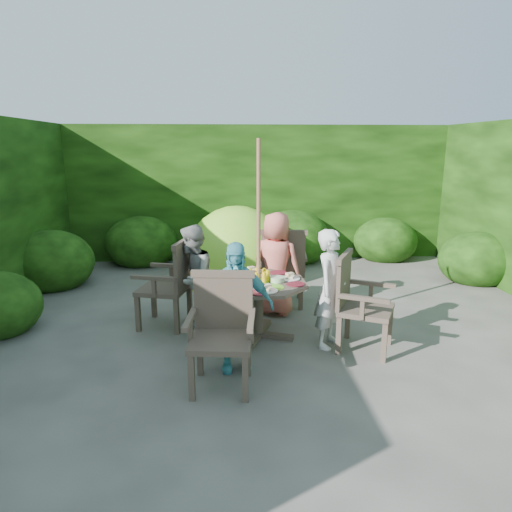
{
  "coord_description": "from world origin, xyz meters",
  "views": [
    {
      "loc": [
        -0.66,
        -4.99,
        2.12
      ],
      "look_at": [
        -0.3,
        0.25,
        0.85
      ],
      "focal_mm": 32.0,
      "sensor_mm": 36.0,
      "label": 1
    }
  ],
  "objects": [
    {
      "name": "child_right",
      "position": [
        0.45,
        -0.43,
        0.64
      ],
      "size": [
        0.51,
        0.56,
        1.28
      ],
      "primitive_type": "imported",
      "rotation": [
        0.0,
        0.0,
        0.99
      ],
      "color": "silver",
      "rests_on": "ground"
    },
    {
      "name": "ground",
      "position": [
        0.0,
        0.0,
        0.0
      ],
      "size": [
        60.0,
        60.0,
        0.0
      ],
      "primitive_type": "plane",
      "color": "#484541",
      "rests_on": "ground"
    },
    {
      "name": "child_front",
      "position": [
        -0.58,
        -0.9,
        0.63
      ],
      "size": [
        0.75,
        0.32,
        1.27
      ],
      "primitive_type": "imported",
      "rotation": [
        0.0,
        0.0,
        -0.02
      ],
      "color": "#50ADBC",
      "rests_on": "ground"
    },
    {
      "name": "child_back",
      "position": [
        -0.01,
        0.6,
        0.66
      ],
      "size": [
        0.77,
        0.68,
        1.32
      ],
      "primitive_type": "imported",
      "rotation": [
        0.0,
        0.0,
        2.65
      ],
      "color": "#DD685B",
      "rests_on": "ground"
    },
    {
      "name": "garden_chair_left",
      "position": [
        -1.31,
        0.24,
        0.54
      ],
      "size": [
        0.67,
        0.72,
        1.02
      ],
      "rotation": [
        0.0,
        0.0,
        -1.82
      ],
      "color": "#3D3128",
      "rests_on": "ground"
    },
    {
      "name": "dome_tent",
      "position": [
        -0.47,
        2.33,
        0.0
      ],
      "size": [
        2.07,
        2.07,
        2.36
      ],
      "rotation": [
        0.0,
        0.0,
        -0.06
      ],
      "color": "#85DD2A",
      "rests_on": "ground"
    },
    {
      "name": "child_left",
      "position": [
        -1.04,
        0.13,
        0.62
      ],
      "size": [
        0.55,
        0.67,
        1.25
      ],
      "primitive_type": "imported",
      "rotation": [
        0.0,
        0.0,
        -1.71
      ],
      "color": "gray",
      "rests_on": "ground"
    },
    {
      "name": "parasol_pole",
      "position": [
        -0.3,
        -0.15,
        1.1
      ],
      "size": [
        0.06,
        0.06,
        2.2
      ],
      "primitive_type": "cylinder",
      "rotation": [
        0.0,
        0.0,
        -0.36
      ],
      "color": "brown",
      "rests_on": "ground"
    },
    {
      "name": "garden_chair_back",
      "position": [
        0.11,
        0.86,
        0.55
      ],
      "size": [
        0.68,
        0.62,
        1.03
      ],
      "rotation": [
        0.0,
        0.0,
        3.02
      ],
      "color": "#3D3128",
      "rests_on": "ground"
    },
    {
      "name": "patio_table",
      "position": [
        -0.29,
        -0.15,
        0.55
      ],
      "size": [
        1.45,
        1.45,
        0.78
      ],
      "rotation": [
        0.0,
        0.0,
        -0.36
      ],
      "color": "#3D3128",
      "rests_on": "ground"
    },
    {
      "name": "hedge_enclosure",
      "position": [
        0.0,
        1.33,
        1.25
      ],
      "size": [
        9.0,
        9.0,
        2.5
      ],
      "color": "black",
      "rests_on": "ground"
    },
    {
      "name": "garden_chair_front",
      "position": [
        -0.7,
        -1.17,
        0.52
      ],
      "size": [
        0.64,
        0.58,
        0.98
      ],
      "rotation": [
        0.0,
        0.0,
        -0.11
      ],
      "color": "#3D3128",
      "rests_on": "ground"
    },
    {
      "name": "garden_chair_right",
      "position": [
        0.73,
        -0.53,
        0.53
      ],
      "size": [
        0.73,
        0.76,
        0.99
      ],
      "rotation": [
        0.0,
        0.0,
        1.11
      ],
      "color": "#3D3128",
      "rests_on": "ground"
    }
  ]
}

